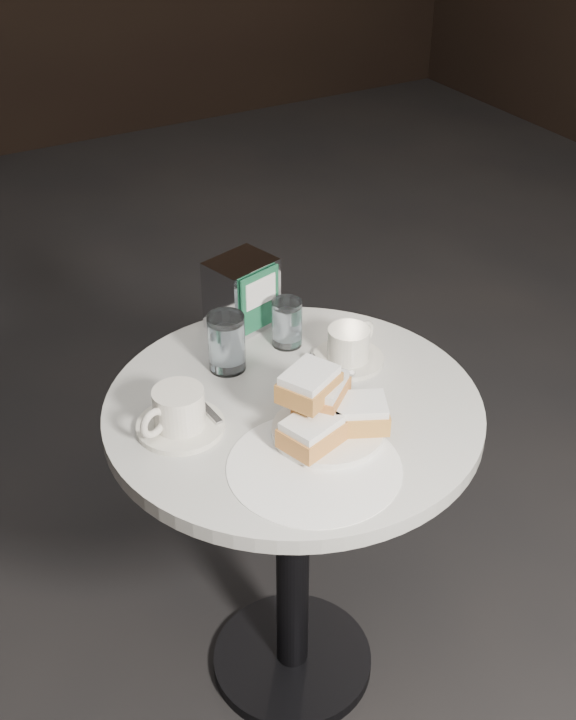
# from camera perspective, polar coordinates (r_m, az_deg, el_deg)

# --- Properties ---
(ground) EXTENTS (7.00, 7.00, 0.00)m
(ground) POSITION_cam_1_polar(r_m,az_deg,el_deg) (2.19, 0.27, -18.62)
(ground) COLOR black
(ground) RESTS_ON ground
(cafe_table) EXTENTS (0.70, 0.70, 0.74)m
(cafe_table) POSITION_cam_1_polar(r_m,az_deg,el_deg) (1.79, 0.32, -7.88)
(cafe_table) COLOR black
(cafe_table) RESTS_ON ground
(sugar_spill) EXTENTS (0.33, 0.33, 0.00)m
(sugar_spill) POSITION_cam_1_polar(r_m,az_deg,el_deg) (1.52, 1.67, -6.77)
(sugar_spill) COLOR white
(sugar_spill) RESTS_ON cafe_table
(beignet_plate) EXTENTS (0.22, 0.20, 0.13)m
(beignet_plate) POSITION_cam_1_polar(r_m,az_deg,el_deg) (1.56, 2.43, -3.34)
(beignet_plate) COLOR white
(beignet_plate) RESTS_ON cafe_table
(coffee_cup_left) EXTENTS (0.20, 0.20, 0.08)m
(coffee_cup_left) POSITION_cam_1_polar(r_m,az_deg,el_deg) (1.59, -6.93, -3.35)
(coffee_cup_left) COLOR silver
(coffee_cup_left) RESTS_ON cafe_table
(coffee_cup_right) EXTENTS (0.18, 0.18, 0.07)m
(coffee_cup_right) POSITION_cam_1_polar(r_m,az_deg,el_deg) (1.76, 3.86, 0.80)
(coffee_cup_right) COLOR beige
(coffee_cup_right) RESTS_ON cafe_table
(water_glass_left) EXTENTS (0.08, 0.08, 0.12)m
(water_glass_left) POSITION_cam_1_polar(r_m,az_deg,el_deg) (1.73, -3.90, 1.06)
(water_glass_left) COLOR silver
(water_glass_left) RESTS_ON cafe_table
(water_glass_right) EXTENTS (0.07, 0.07, 0.10)m
(water_glass_right) POSITION_cam_1_polar(r_m,az_deg,el_deg) (1.80, -0.07, 2.32)
(water_glass_right) COLOR white
(water_glass_right) RESTS_ON cafe_table
(napkin_dispenser) EXTENTS (0.15, 0.13, 0.15)m
(napkin_dispenser) POSITION_cam_1_polar(r_m,az_deg,el_deg) (1.85, -2.92, 4.22)
(napkin_dispenser) COLOR silver
(napkin_dispenser) RESTS_ON cafe_table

